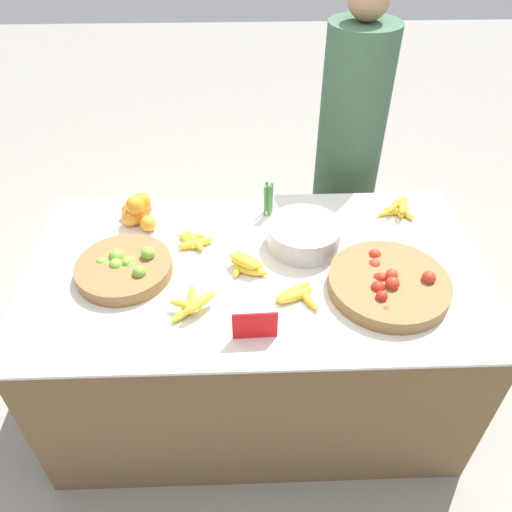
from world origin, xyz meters
TOP-DOWN VIEW (x-y plane):
  - ground_plane at (0.00, 0.00)m, footprint 12.00×12.00m
  - market_table at (0.00, 0.00)m, footprint 1.73×0.96m
  - lime_bowl at (-0.49, -0.02)m, footprint 0.35×0.35m
  - tomato_basket at (0.46, -0.14)m, footprint 0.43×0.43m
  - orange_pile at (-0.48, 0.29)m, footprint 0.16×0.17m
  - metal_bowl at (0.19, 0.12)m, footprint 0.29×0.29m
  - price_sign at (-0.02, -0.35)m, footprint 0.15×0.01m
  - veg_bundle at (0.07, 0.34)m, footprint 0.04×0.05m
  - banana_bunch_back_center at (-0.24, 0.14)m, footprint 0.15×0.14m
  - banana_bunch_middle_right at (0.62, 0.32)m, footprint 0.17×0.14m
  - banana_bunch_front_left at (-0.04, -0.02)m, footprint 0.16×0.16m
  - banana_bunch_front_center at (-0.22, -0.22)m, footprint 0.17×0.18m
  - banana_bunch_front_right at (0.14, -0.17)m, footprint 0.16×0.15m
  - vendor_person at (0.49, 0.79)m, footprint 0.32×0.32m

SIDE VIEW (x-z plane):
  - ground_plane at x=0.00m, z-range 0.00..0.00m
  - market_table at x=0.00m, z-range 0.00..0.78m
  - vendor_person at x=0.49m, z-range -0.06..1.54m
  - banana_bunch_front_right at x=0.14m, z-range 0.78..0.81m
  - banana_bunch_back_center at x=-0.24m, z-range 0.78..0.81m
  - banana_bunch_middle_right at x=0.62m, z-range 0.77..0.84m
  - banana_bunch_front_left at x=-0.04m, z-range 0.77..0.84m
  - banana_bunch_front_center at x=-0.22m, z-range 0.78..0.84m
  - tomato_basket at x=0.46m, z-range 0.76..0.85m
  - lime_bowl at x=-0.49m, z-range 0.76..0.86m
  - metal_bowl at x=0.19m, z-range 0.78..0.88m
  - orange_pile at x=-0.48m, z-range 0.76..0.90m
  - price_sign at x=-0.02m, z-range 0.78..0.89m
  - veg_bundle at x=0.07m, z-range 0.78..0.93m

